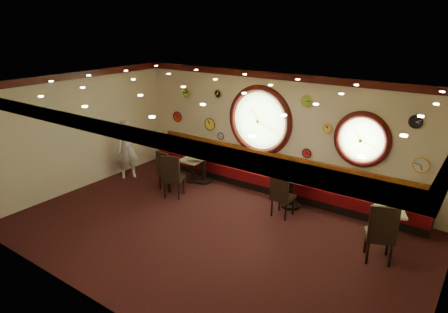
% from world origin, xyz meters
% --- Properties ---
extents(floor, '(9.00, 6.00, 0.00)m').
position_xyz_m(floor, '(0.00, 0.00, 0.00)').
color(floor, black).
rests_on(floor, ground).
extents(ceiling, '(9.00, 6.00, 0.02)m').
position_xyz_m(ceiling, '(0.00, 0.00, 3.20)').
color(ceiling, gold).
rests_on(ceiling, wall_back).
extents(wall_back, '(9.00, 0.02, 3.20)m').
position_xyz_m(wall_back, '(0.00, 3.00, 1.60)').
color(wall_back, beige).
rests_on(wall_back, floor).
extents(wall_front, '(9.00, 0.02, 3.20)m').
position_xyz_m(wall_front, '(0.00, -3.00, 1.60)').
color(wall_front, beige).
rests_on(wall_front, floor).
extents(wall_left, '(0.02, 6.00, 3.20)m').
position_xyz_m(wall_left, '(-4.50, 0.00, 1.60)').
color(wall_left, beige).
rests_on(wall_left, floor).
extents(molding_back, '(9.00, 0.10, 0.18)m').
position_xyz_m(molding_back, '(0.00, 2.95, 3.11)').
color(molding_back, '#350B09').
rests_on(molding_back, wall_back).
extents(molding_front, '(9.00, 0.10, 0.18)m').
position_xyz_m(molding_front, '(0.00, -2.95, 3.11)').
color(molding_front, '#350B09').
rests_on(molding_front, wall_back).
extents(molding_left, '(0.10, 6.00, 0.18)m').
position_xyz_m(molding_left, '(-4.45, 0.00, 3.11)').
color(molding_left, '#350B09').
rests_on(molding_left, wall_back).
extents(banquette_base, '(8.00, 0.55, 0.20)m').
position_xyz_m(banquette_base, '(0.00, 2.72, 0.10)').
color(banquette_base, black).
rests_on(banquette_base, floor).
extents(banquette_seat, '(8.00, 0.55, 0.30)m').
position_xyz_m(banquette_seat, '(0.00, 2.72, 0.35)').
color(banquette_seat, '#58070E').
rests_on(banquette_seat, banquette_base).
extents(banquette_back, '(8.00, 0.10, 0.55)m').
position_xyz_m(banquette_back, '(0.00, 2.94, 0.75)').
color(banquette_back, '#621207').
rests_on(banquette_back, wall_back).
extents(porthole_left_glass, '(1.66, 0.02, 1.66)m').
position_xyz_m(porthole_left_glass, '(-0.60, 3.00, 1.85)').
color(porthole_left_glass, '#98C677').
rests_on(porthole_left_glass, wall_back).
extents(porthole_left_frame, '(1.98, 0.18, 1.98)m').
position_xyz_m(porthole_left_frame, '(-0.60, 2.98, 1.85)').
color(porthole_left_frame, '#350B09').
rests_on(porthole_left_frame, wall_back).
extents(porthole_left_ring, '(1.61, 0.03, 1.61)m').
position_xyz_m(porthole_left_ring, '(-0.60, 2.95, 1.85)').
color(porthole_left_ring, gold).
rests_on(porthole_left_ring, wall_back).
extents(porthole_right_glass, '(1.10, 0.02, 1.10)m').
position_xyz_m(porthole_right_glass, '(2.20, 3.00, 1.80)').
color(porthole_right_glass, '#98C677').
rests_on(porthole_right_glass, wall_back).
extents(porthole_right_frame, '(1.38, 0.18, 1.38)m').
position_xyz_m(porthole_right_frame, '(2.20, 2.98, 1.80)').
color(porthole_right_frame, '#350B09').
rests_on(porthole_right_frame, wall_back).
extents(porthole_right_ring, '(1.09, 0.03, 1.09)m').
position_xyz_m(porthole_right_ring, '(2.20, 2.95, 1.80)').
color(porthole_right_ring, gold).
rests_on(porthole_right_ring, wall_back).
extents(wall_clock_0, '(0.28, 0.03, 0.28)m').
position_xyz_m(wall_clock_0, '(3.30, 2.96, 2.40)').
color(wall_clock_0, black).
rests_on(wall_clock_0, wall_back).
extents(wall_clock_1, '(0.32, 0.03, 0.32)m').
position_xyz_m(wall_clock_1, '(-3.60, 2.96, 1.55)').
color(wall_clock_1, red).
rests_on(wall_clock_1, wall_back).
extents(wall_clock_2, '(0.30, 0.03, 0.30)m').
position_xyz_m(wall_clock_2, '(0.75, 2.96, 2.55)').
color(wall_clock_2, '#87C43D').
rests_on(wall_clock_2, wall_back).
extents(wall_clock_3, '(0.20, 0.03, 0.20)m').
position_xyz_m(wall_clock_3, '(-1.90, 2.96, 1.20)').
color(wall_clock_3, silver).
rests_on(wall_clock_3, wall_back).
extents(wall_clock_4, '(0.24, 0.03, 0.24)m').
position_xyz_m(wall_clock_4, '(-2.00, 2.96, 2.45)').
color(wall_clock_4, black).
rests_on(wall_clock_4, wall_back).
extents(wall_clock_5, '(0.26, 0.03, 0.26)m').
position_xyz_m(wall_clock_5, '(-3.20, 2.96, 2.35)').
color(wall_clock_5, '#76B824').
rests_on(wall_clock_5, wall_back).
extents(wall_clock_6, '(0.22, 0.03, 0.22)m').
position_xyz_m(wall_clock_6, '(1.35, 2.96, 1.95)').
color(wall_clock_6, '#F7CD52').
rests_on(wall_clock_6, wall_back).
extents(wall_clock_7, '(0.24, 0.03, 0.24)m').
position_xyz_m(wall_clock_7, '(0.85, 2.96, 1.20)').
color(wall_clock_7, red).
rests_on(wall_clock_7, wall_back).
extents(wall_clock_8, '(0.34, 0.03, 0.34)m').
position_xyz_m(wall_clock_8, '(3.55, 2.96, 1.45)').
color(wall_clock_8, silver).
rests_on(wall_clock_8, wall_back).
extents(wall_clock_9, '(0.36, 0.03, 0.36)m').
position_xyz_m(wall_clock_9, '(-2.30, 2.96, 1.50)').
color(wall_clock_9, yellow).
rests_on(wall_clock_9, wall_back).
extents(table_a, '(0.64, 0.64, 0.68)m').
position_xyz_m(table_a, '(-2.23, 2.00, 0.43)').
color(table_a, black).
rests_on(table_a, floor).
extents(table_b, '(0.97, 0.97, 0.85)m').
position_xyz_m(table_b, '(-1.93, 2.15, 0.53)').
color(table_b, black).
rests_on(table_b, floor).
extents(table_c, '(0.87, 0.87, 0.87)m').
position_xyz_m(table_c, '(0.86, 2.15, 0.55)').
color(table_c, black).
rests_on(table_c, floor).
extents(table_d, '(0.78, 0.78, 0.66)m').
position_xyz_m(table_d, '(3.25, 1.94, 0.42)').
color(table_d, black).
rests_on(table_d, floor).
extents(chair_a, '(0.51, 0.51, 0.69)m').
position_xyz_m(chair_a, '(-2.43, 1.12, 0.64)').
color(chair_a, black).
rests_on(chair_a, floor).
extents(chair_b, '(0.65, 0.65, 0.74)m').
position_xyz_m(chair_b, '(-1.93, 0.82, 0.68)').
color(chair_b, black).
rests_on(chair_b, floor).
extents(chair_c, '(0.49, 0.49, 0.70)m').
position_xyz_m(chair_c, '(0.90, 1.50, 0.65)').
color(chair_c, black).
rests_on(chair_c, floor).
extents(chair_d, '(0.68, 0.68, 0.78)m').
position_xyz_m(chair_d, '(3.34, 0.90, 0.72)').
color(chair_d, black).
rests_on(chair_d, floor).
extents(condiment_a_salt, '(0.04, 0.04, 0.11)m').
position_xyz_m(condiment_a_salt, '(-2.31, 2.03, 0.73)').
color(condiment_a_salt, silver).
rests_on(condiment_a_salt, table_a).
extents(condiment_b_salt, '(0.04, 0.04, 0.11)m').
position_xyz_m(condiment_b_salt, '(-1.97, 2.16, 0.90)').
color(condiment_b_salt, silver).
rests_on(condiment_b_salt, table_b).
extents(condiment_c_salt, '(0.03, 0.03, 0.09)m').
position_xyz_m(condiment_c_salt, '(0.76, 2.23, 0.91)').
color(condiment_c_salt, silver).
rests_on(condiment_c_salt, table_c).
extents(condiment_d_salt, '(0.04, 0.04, 0.11)m').
position_xyz_m(condiment_d_salt, '(3.16, 2.01, 0.71)').
color(condiment_d_salt, silver).
rests_on(condiment_d_salt, table_d).
extents(condiment_a_pepper, '(0.03, 0.03, 0.09)m').
position_xyz_m(condiment_a_pepper, '(-2.16, 2.02, 0.73)').
color(condiment_a_pepper, silver).
rests_on(condiment_a_pepper, table_a).
extents(condiment_b_pepper, '(0.03, 0.03, 0.09)m').
position_xyz_m(condiment_b_pepper, '(-1.88, 2.17, 0.89)').
color(condiment_b_pepper, silver).
rests_on(condiment_b_pepper, table_b).
extents(condiment_c_pepper, '(0.04, 0.04, 0.10)m').
position_xyz_m(condiment_c_pepper, '(0.92, 2.09, 0.91)').
color(condiment_c_pepper, silver).
rests_on(condiment_c_pepper, table_c).
extents(condiment_d_pepper, '(0.04, 0.04, 0.11)m').
position_xyz_m(condiment_d_pepper, '(3.25, 1.91, 0.71)').
color(condiment_d_pepper, '#BABBBF').
rests_on(condiment_d_pepper, table_d).
extents(condiment_a_bottle, '(0.05, 0.05, 0.16)m').
position_xyz_m(condiment_a_bottle, '(-2.11, 2.04, 0.76)').
color(condiment_a_bottle, gold).
rests_on(condiment_a_bottle, table_a).
extents(condiment_b_bottle, '(0.04, 0.04, 0.14)m').
position_xyz_m(condiment_b_bottle, '(-1.82, 2.20, 0.92)').
color(condiment_b_bottle, orange).
rests_on(condiment_b_bottle, table_b).
extents(condiment_c_bottle, '(0.05, 0.05, 0.15)m').
position_xyz_m(condiment_c_bottle, '(1.02, 2.18, 0.94)').
color(condiment_c_bottle, yellow).
rests_on(condiment_c_bottle, table_c).
extents(condiment_d_bottle, '(0.05, 0.05, 0.17)m').
position_xyz_m(condiment_d_bottle, '(3.31, 1.99, 0.75)').
color(condiment_d_bottle, gold).
rests_on(condiment_d_bottle, table_d).
extents(waiter, '(0.70, 0.75, 1.72)m').
position_xyz_m(waiter, '(-4.00, 1.16, 0.86)').
color(waiter, silver).
rests_on(waiter, floor).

